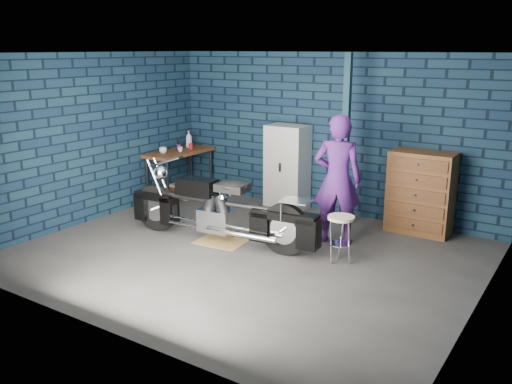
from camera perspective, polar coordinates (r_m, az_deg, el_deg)
ground at (r=7.54m, az=-1.02°, el=-6.58°), size 6.00×6.00×0.00m
room_walls at (r=7.52m, az=1.30°, el=8.37°), size 6.02×5.01×2.71m
support_post at (r=8.57m, az=9.38°, el=5.26°), size 0.10×0.10×2.70m
workbench at (r=10.29m, az=-7.99°, el=1.84°), size 0.60×1.40×0.91m
drip_mat at (r=8.01m, az=-3.71°, el=-5.24°), size 0.74×0.59×0.01m
motorcycle at (r=7.84m, az=-3.78°, el=-1.34°), size 2.64×0.93×1.14m
person at (r=7.82m, az=8.58°, el=1.29°), size 0.79×0.64×1.88m
storage_bin at (r=10.38m, az=-7.74°, el=0.12°), size 0.43×0.30×0.26m
locker at (r=9.46m, az=3.29°, el=2.58°), size 0.69×0.49×1.48m
tool_chest at (r=8.60m, az=16.93°, el=-0.07°), size 0.95×0.53×1.26m
shop_stool at (r=7.24m, az=8.87°, el=-4.95°), size 0.41×0.41×0.64m
cup_a at (r=9.99m, az=-9.76°, el=4.35°), size 0.17×0.17×0.11m
cup_b at (r=10.09m, az=-7.98°, el=4.47°), size 0.12×0.12×0.09m
mug_purple at (r=10.25m, az=-8.11°, el=4.68°), size 0.09×0.09×0.11m
mug_red at (r=10.29m, az=-6.87°, el=4.80°), size 0.09×0.09×0.12m
bottle at (r=10.49m, az=-7.08°, el=5.55°), size 0.15×0.15×0.32m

